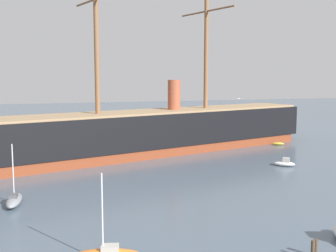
{
  "coord_description": "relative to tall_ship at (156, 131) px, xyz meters",
  "views": [
    {
      "loc": [
        -17.03,
        -18.52,
        13.76
      ],
      "look_at": [
        0.68,
        37.75,
        6.68
      ],
      "focal_mm": 44.85,
      "sensor_mm": 36.0,
      "label": 1
    }
  ],
  "objects": [
    {
      "name": "seagull_in_flight",
      "position": [
        2.11,
        -27.64,
        7.17
      ],
      "size": [
        0.41,
        1.21,
        0.13
      ],
      "color": "silver"
    },
    {
      "name": "sailboat_mid_left",
      "position": [
        -22.9,
        -24.64,
        -3.42
      ],
      "size": [
        2.03,
        5.17,
        6.56
      ],
      "color": "gray",
      "rests_on": "ground"
    },
    {
      "name": "tall_ship",
      "position": [
        0.0,
        0.0,
        0.0
      ],
      "size": [
        75.05,
        28.16,
        37.02
      ],
      "color": "brown",
      "rests_on": "ground"
    },
    {
      "name": "mooring_piling_right_pair",
      "position": [
        -0.85,
        -45.8,
        -3.2
      ],
      "size": [
        0.28,
        0.28,
        1.53
      ],
      "primitive_type": "cylinder",
      "color": "#4C3D2D",
      "rests_on": "ground"
    },
    {
      "name": "dinghy_far_right",
      "position": [
        25.61,
        1.08,
        -3.69
      ],
      "size": [
        2.59,
        2.05,
        0.56
      ],
      "color": "gold",
      "rests_on": "ground"
    },
    {
      "name": "mooring_piling_nearest",
      "position": [
        -0.23,
        -45.32,
        -3.3
      ],
      "size": [
        0.35,
        0.35,
        1.34
      ],
      "primitive_type": "cylinder",
      "color": "#4C3D2D",
      "rests_on": "ground"
    },
    {
      "name": "motorboat_alongside_stern",
      "position": [
        15.72,
        -16.51,
        -3.51
      ],
      "size": [
        3.29,
        2.97,
        1.32
      ],
      "color": "silver",
      "rests_on": "ground"
    }
  ]
}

